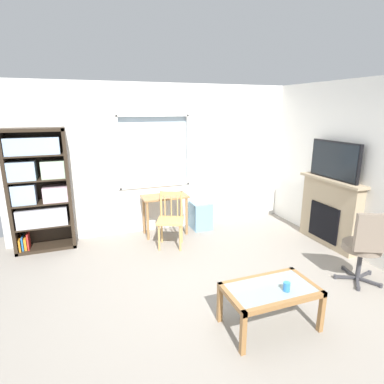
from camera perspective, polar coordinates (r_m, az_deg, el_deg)
ground at (r=4.04m, az=2.85°, el=-18.48°), size 6.15×5.83×0.02m
wall_back_with_window at (r=5.74m, az=-6.45°, el=5.81°), size 5.15×0.15×2.65m
wall_right at (r=5.12m, az=31.37°, el=2.73°), size 0.12×5.03×2.65m
bookshelf at (r=5.43m, az=-26.15°, el=0.81°), size 0.90×0.38×1.94m
desk_under_window at (r=5.59m, az=-4.97°, el=-2.07°), size 0.81×0.41×0.72m
wooden_chair at (r=5.14m, az=-3.92°, el=-4.98°), size 0.54×0.53×0.90m
plastic_drawer_unit at (r=5.95m, az=1.59°, el=-4.27°), size 0.35×0.40×0.51m
fireplace at (r=5.64m, az=23.73°, el=-3.34°), size 0.26×1.23×1.12m
tv at (r=5.44m, az=24.55°, el=5.27°), size 0.06×0.96×0.60m
office_chair at (r=4.58m, az=29.07°, el=-8.30°), size 0.60×0.62×1.00m
coffee_table at (r=3.46m, az=14.11°, el=-17.53°), size 0.95×0.55×0.46m
sippy_cup at (r=3.39m, az=16.87°, el=-16.19°), size 0.07×0.07×0.09m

